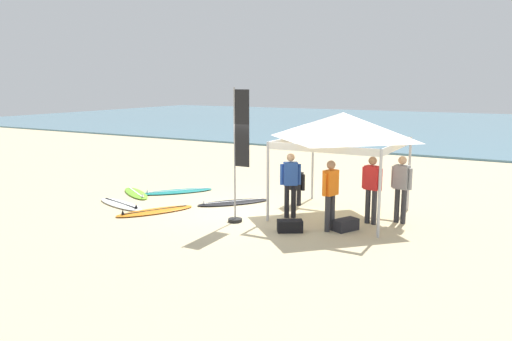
{
  "coord_description": "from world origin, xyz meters",
  "views": [
    {
      "loc": [
        6.77,
        -11.68,
        3.54
      ],
      "look_at": [
        -0.32,
        0.87,
        1.0
      ],
      "focal_mm": 35.56,
      "sensor_mm": 36.0,
      "label": 1
    }
  ],
  "objects_px": {
    "canopy_tent": "(343,126)",
    "surfboard_white": "(121,204)",
    "surfboard_orange": "(155,211)",
    "gear_bag_by_pole": "(290,226)",
    "surfboard_lime": "(136,193)",
    "surfboard_black": "(233,202)",
    "banner_flag": "(239,161)",
    "person_red": "(372,185)",
    "person_black": "(296,183)",
    "person_blue": "(290,181)",
    "surfboard_teal": "(177,191)",
    "gear_bag_near_tent": "(346,225)",
    "person_grey": "(401,185)",
    "person_orange": "(330,191)"
  },
  "relations": [
    {
      "from": "canopy_tent",
      "to": "surfboard_white",
      "type": "distance_m",
      "value": 6.7
    },
    {
      "from": "surfboard_orange",
      "to": "gear_bag_by_pole",
      "type": "relative_size",
      "value": 3.69
    },
    {
      "from": "surfboard_lime",
      "to": "surfboard_black",
      "type": "distance_m",
      "value": 3.37
    },
    {
      "from": "surfboard_white",
      "to": "banner_flag",
      "type": "height_order",
      "value": "banner_flag"
    },
    {
      "from": "surfboard_lime",
      "to": "person_red",
      "type": "bearing_deg",
      "value": 2.83
    },
    {
      "from": "person_red",
      "to": "person_black",
      "type": "relative_size",
      "value": 1.43
    },
    {
      "from": "canopy_tent",
      "to": "surfboard_orange",
      "type": "bearing_deg",
      "value": -154.06
    },
    {
      "from": "gear_bag_by_pole",
      "to": "person_blue",
      "type": "bearing_deg",
      "value": 115.51
    },
    {
      "from": "surfboard_lime",
      "to": "surfboard_teal",
      "type": "xyz_separation_m",
      "value": [
        0.96,
        0.86,
        -0.0
      ]
    },
    {
      "from": "surfboard_orange",
      "to": "surfboard_teal",
      "type": "height_order",
      "value": "same"
    },
    {
      "from": "person_red",
      "to": "surfboard_orange",
      "type": "bearing_deg",
      "value": -161.71
    },
    {
      "from": "canopy_tent",
      "to": "person_black",
      "type": "bearing_deg",
      "value": 163.16
    },
    {
      "from": "gear_bag_near_tent",
      "to": "gear_bag_by_pole",
      "type": "relative_size",
      "value": 1.0
    },
    {
      "from": "surfboard_orange",
      "to": "banner_flag",
      "type": "distance_m",
      "value": 2.97
    },
    {
      "from": "canopy_tent",
      "to": "person_blue",
      "type": "xyz_separation_m",
      "value": [
        -1.07,
        -0.88,
        -1.4
      ]
    },
    {
      "from": "surfboard_orange",
      "to": "person_black",
      "type": "relative_size",
      "value": 1.84
    },
    {
      "from": "surfboard_black",
      "to": "person_black",
      "type": "height_order",
      "value": "person_black"
    },
    {
      "from": "surfboard_lime",
      "to": "person_black",
      "type": "distance_m",
      "value": 5.21
    },
    {
      "from": "person_blue",
      "to": "surfboard_black",
      "type": "bearing_deg",
      "value": 164.51
    },
    {
      "from": "person_blue",
      "to": "person_grey",
      "type": "bearing_deg",
      "value": 19.44
    },
    {
      "from": "person_blue",
      "to": "person_red",
      "type": "height_order",
      "value": "same"
    },
    {
      "from": "person_blue",
      "to": "person_orange",
      "type": "height_order",
      "value": "same"
    },
    {
      "from": "surfboard_teal",
      "to": "person_blue",
      "type": "distance_m",
      "value": 4.72
    },
    {
      "from": "surfboard_teal",
      "to": "person_orange",
      "type": "relative_size",
      "value": 1.28
    },
    {
      "from": "canopy_tent",
      "to": "surfboard_orange",
      "type": "distance_m",
      "value": 5.57
    },
    {
      "from": "surfboard_white",
      "to": "person_blue",
      "type": "xyz_separation_m",
      "value": [
        4.85,
        1.2,
        0.95
      ]
    },
    {
      "from": "surfboard_black",
      "to": "person_orange",
      "type": "distance_m",
      "value": 3.81
    },
    {
      "from": "person_orange",
      "to": "person_red",
      "type": "xyz_separation_m",
      "value": [
        0.67,
        1.09,
        0.0
      ]
    },
    {
      "from": "banner_flag",
      "to": "surfboard_white",
      "type": "bearing_deg",
      "value": -177.61
    },
    {
      "from": "surfboard_lime",
      "to": "person_orange",
      "type": "distance_m",
      "value": 6.92
    },
    {
      "from": "surfboard_orange",
      "to": "person_red",
      "type": "xyz_separation_m",
      "value": [
        5.48,
        1.81,
        0.95
      ]
    },
    {
      "from": "surfboard_lime",
      "to": "gear_bag_by_pole",
      "type": "distance_m",
      "value": 6.16
    },
    {
      "from": "person_red",
      "to": "person_black",
      "type": "distance_m",
      "value": 2.63
    },
    {
      "from": "surfboard_teal",
      "to": "person_blue",
      "type": "xyz_separation_m",
      "value": [
        4.52,
        -0.98,
        0.95
      ]
    },
    {
      "from": "person_red",
      "to": "gear_bag_by_pole",
      "type": "height_order",
      "value": "person_red"
    },
    {
      "from": "surfboard_teal",
      "to": "surfboard_white",
      "type": "xyz_separation_m",
      "value": [
        -0.33,
        -2.18,
        0.0
      ]
    },
    {
      "from": "surfboard_white",
      "to": "person_grey",
      "type": "relative_size",
      "value": 1.25
    },
    {
      "from": "surfboard_white",
      "to": "gear_bag_by_pole",
      "type": "xyz_separation_m",
      "value": [
        5.39,
        0.06,
        0.1
      ]
    },
    {
      "from": "gear_bag_by_pole",
      "to": "person_grey",
      "type": "bearing_deg",
      "value": 44.76
    },
    {
      "from": "surfboard_white",
      "to": "person_black",
      "type": "relative_size",
      "value": 1.78
    },
    {
      "from": "person_red",
      "to": "surfboard_lime",
      "type": "bearing_deg",
      "value": -177.17
    },
    {
      "from": "person_black",
      "to": "canopy_tent",
      "type": "bearing_deg",
      "value": -16.84
    },
    {
      "from": "banner_flag",
      "to": "gear_bag_by_pole",
      "type": "xyz_separation_m",
      "value": [
        1.49,
        -0.1,
        -1.43
      ]
    },
    {
      "from": "surfboard_teal",
      "to": "gear_bag_by_pole",
      "type": "relative_size",
      "value": 3.65
    },
    {
      "from": "person_grey",
      "to": "person_blue",
      "type": "distance_m",
      "value": 2.79
    },
    {
      "from": "banner_flag",
      "to": "surfboard_black",
      "type": "bearing_deg",
      "value": 126.44
    },
    {
      "from": "person_black",
      "to": "surfboard_lime",
      "type": "bearing_deg",
      "value": -166.28
    },
    {
      "from": "person_orange",
      "to": "surfboard_orange",
      "type": "bearing_deg",
      "value": -171.46
    },
    {
      "from": "person_orange",
      "to": "gear_bag_by_pole",
      "type": "height_order",
      "value": "person_orange"
    },
    {
      "from": "person_orange",
      "to": "surfboard_white",
      "type": "bearing_deg",
      "value": -174.46
    }
  ]
}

